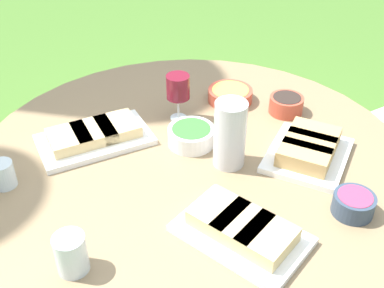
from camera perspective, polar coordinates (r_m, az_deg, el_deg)
dining_table at (r=1.61m, az=0.00°, el=-4.37°), size 1.45×1.45×0.77m
water_pitcher at (r=1.47m, az=4.52°, el=1.18°), size 0.11×0.10×0.22m
wine_glass at (r=1.68m, az=-1.67°, el=6.63°), size 0.08×0.08×0.17m
platter_bread_main at (r=1.64m, az=-11.50°, el=0.97°), size 0.42×0.41×0.06m
platter_charcuterie at (r=1.29m, az=5.91°, el=-10.02°), size 0.31×0.39×0.06m
platter_sandwich_side at (r=1.58m, az=13.64°, el=-0.65°), size 0.30×0.26×0.07m
bowl_fries at (r=1.85m, az=4.47°, el=5.90°), size 0.17×0.17×0.05m
bowl_salad at (r=1.60m, az=-0.08°, el=1.08°), size 0.16×0.16×0.06m
bowl_olives at (r=1.80m, az=11.11°, el=4.70°), size 0.12×0.12×0.06m
bowl_dip_red at (r=1.42m, az=18.61°, el=-6.66°), size 0.12×0.12×0.06m
cup_water_near at (r=1.23m, az=-14.13°, el=-12.49°), size 0.08×0.08×0.11m
cup_water_far at (r=1.53m, az=-21.47°, el=-3.38°), size 0.07×0.07×0.08m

